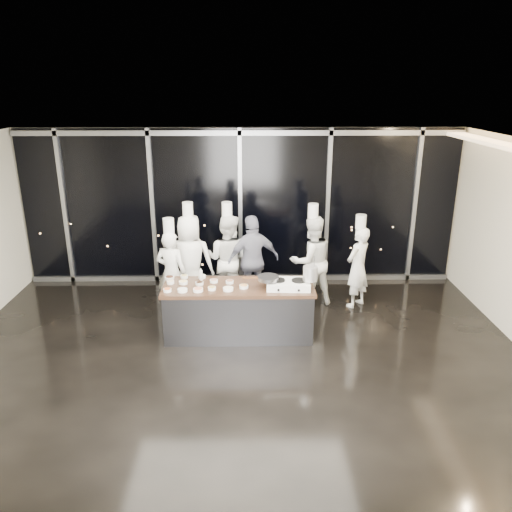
{
  "coord_description": "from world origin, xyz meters",
  "views": [
    {
      "loc": [
        0.17,
        -6.62,
        4.02
      ],
      "look_at": [
        0.29,
        1.2,
        1.3
      ],
      "focal_mm": 35.0,
      "sensor_mm": 36.0,
      "label": 1
    }
  ],
  "objects": [
    {
      "name": "chef_side",
      "position": [
        2.2,
        2.06,
        0.8
      ],
      "size": [
        0.67,
        0.66,
        1.78
      ],
      "rotation": [
        0.0,
        0.0,
        3.9
      ],
      "color": "white",
      "rests_on": "ground"
    },
    {
      "name": "frying_pan",
      "position": [
        0.48,
        0.8,
        1.07
      ],
      "size": [
        0.6,
        0.36,
        0.06
      ],
      "rotation": [
        0.0,
        0.0,
        -0.05
      ],
      "color": "gray",
      "rests_on": "stove"
    },
    {
      "name": "chef_far_left",
      "position": [
        -1.22,
        1.75,
        0.81
      ],
      "size": [
        0.67,
        0.54,
        1.81
      ],
      "rotation": [
        0.0,
        0.0,
        2.82
      ],
      "color": "white",
      "rests_on": "ground"
    },
    {
      "name": "chef_left",
      "position": [
        -0.92,
        2.12,
        0.9
      ],
      "size": [
        0.9,
        0.61,
        2.01
      ],
      "rotation": [
        0.0,
        0.0,
        3.09
      ],
      "color": "white",
      "rests_on": "ground"
    },
    {
      "name": "demo_counter",
      "position": [
        0.0,
        0.9,
        0.45
      ],
      "size": [
        2.46,
        0.86,
        0.9
      ],
      "color": "#35353A",
      "rests_on": "ground"
    },
    {
      "name": "chef_right",
      "position": [
        1.34,
        2.16,
        0.88
      ],
      "size": [
        1.01,
        0.89,
        1.96
      ],
      "rotation": [
        0.0,
        0.0,
        3.47
      ],
      "color": "white",
      "rests_on": "ground"
    },
    {
      "name": "squeeze_bottle",
      "position": [
        -0.63,
        1.16,
        1.0
      ],
      "size": [
        0.06,
        0.06,
        0.21
      ],
      "color": "white",
      "rests_on": "demo_counter"
    },
    {
      "name": "prep_bowls",
      "position": [
        -0.64,
        0.9,
        0.93
      ],
      "size": [
        1.4,
        0.73,
        0.05
      ],
      "color": "white",
      "rests_on": "demo_counter"
    },
    {
      "name": "window_wall",
      "position": [
        0.0,
        3.43,
        1.6
      ],
      "size": [
        8.9,
        0.11,
        3.2
      ],
      "color": "black",
      "rests_on": "ground"
    },
    {
      "name": "stock_pot",
      "position": [
        1.15,
        0.76,
        1.16
      ],
      "size": [
        0.24,
        0.24,
        0.23
      ],
      "primitive_type": "cylinder",
      "rotation": [
        0.0,
        0.0,
        -0.05
      ],
      "color": "silver",
      "rests_on": "stove"
    },
    {
      "name": "stove",
      "position": [
        0.8,
        0.79,
        0.96
      ],
      "size": [
        0.71,
        0.47,
        0.14
      ],
      "rotation": [
        0.0,
        0.0,
        -0.05
      ],
      "color": "white",
      "rests_on": "demo_counter"
    },
    {
      "name": "room_shell",
      "position": [
        0.18,
        0.0,
        2.25
      ],
      "size": [
        9.02,
        7.02,
        3.21
      ],
      "color": "beige",
      "rests_on": "ground"
    },
    {
      "name": "ground",
      "position": [
        0.0,
        0.0,
        0.0
      ],
      "size": [
        9.0,
        9.0,
        0.0
      ],
      "primitive_type": "plane",
      "color": "black",
      "rests_on": "ground"
    },
    {
      "name": "guest",
      "position": [
        0.25,
        2.19,
        0.87
      ],
      "size": [
        1.1,
        0.74,
        1.74
      ],
      "rotation": [
        0.0,
        0.0,
        3.48
      ],
      "color": "#141838",
      "rests_on": "ground"
    },
    {
      "name": "chef_center",
      "position": [
        -0.23,
        2.29,
        0.88
      ],
      "size": [
        1.02,
        0.91,
        1.97
      ],
      "rotation": [
        0.0,
        0.0,
        2.8
      ],
      "color": "white",
      "rests_on": "ground"
    }
  ]
}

